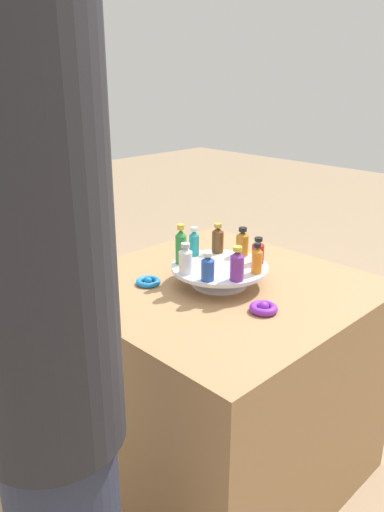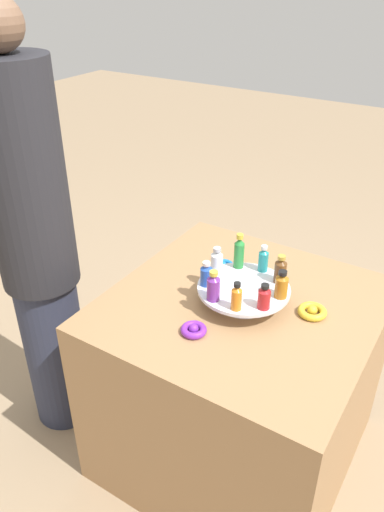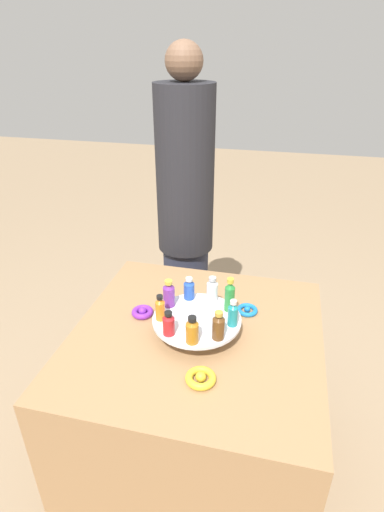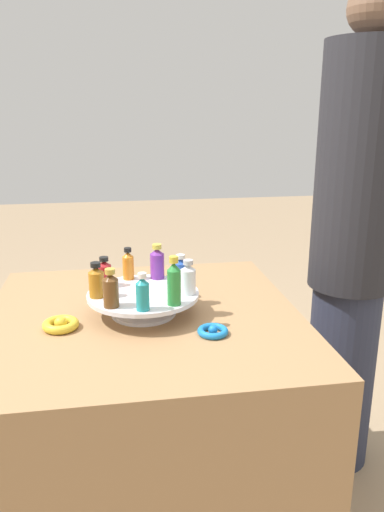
{
  "view_description": "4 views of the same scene",
  "coord_description": "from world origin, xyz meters",
  "px_view_note": "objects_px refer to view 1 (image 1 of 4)",
  "views": [
    {
      "loc": [
        -1.02,
        1.12,
        1.41
      ],
      "look_at": [
        -0.06,
        0.18,
        0.91
      ],
      "focal_mm": 35.0,
      "sensor_mm": 36.0,
      "label": 1
    },
    {
      "loc": [
        -1.27,
        -0.6,
        1.77
      ],
      "look_at": [
        -0.05,
        0.17,
        0.91
      ],
      "focal_mm": 35.0,
      "sensor_mm": 36.0,
      "label": 2
    },
    {
      "loc": [
        0.25,
        -1.12,
        1.68
      ],
      "look_at": [
        -0.08,
        0.25,
        0.93
      ],
      "focal_mm": 28.0,
      "sensor_mm": 36.0,
      "label": 3
    },
    {
      "loc": [
        1.33,
        -0.08,
        1.31
      ],
      "look_at": [
        -0.05,
        0.15,
        0.9
      ],
      "focal_mm": 35.0,
      "sensor_mm": 36.0,
      "label": 4
    }
  ],
  "objects_px": {
    "bottle_blue": "(208,267)",
    "person_figure": "(49,374)",
    "bottle_green": "(181,246)",
    "ribbon_bow_blue": "(148,282)",
    "ribbon_bow_gold": "(248,259)",
    "bottle_amber": "(242,243)",
    "bottle_teal": "(194,242)",
    "ribbon_bow_purple": "(264,308)",
    "bottle_red": "(258,251)",
    "display_stand": "(220,272)",
    "bottle_brown": "(218,239)",
    "bottle_clear": "(186,260)",
    "bottle_orange": "(257,259)",
    "bottle_purple": "(237,265)"
  },
  "relations": [
    {
      "from": "bottle_teal",
      "to": "ribbon_bow_gold",
      "type": "relative_size",
      "value": 1.04
    },
    {
      "from": "bottle_teal",
      "to": "bottle_amber",
      "type": "height_order",
      "value": "bottle_teal"
    },
    {
      "from": "display_stand",
      "to": "ribbon_bow_purple",
      "type": "bearing_deg",
      "value": 165.83
    },
    {
      "from": "bottle_green",
      "to": "bottle_blue",
      "type": "bearing_deg",
      "value": 166.03
    },
    {
      "from": "bottle_teal",
      "to": "person_figure",
      "type": "height_order",
      "value": "person_figure"
    },
    {
      "from": "bottle_blue",
      "to": "bottle_red",
      "type": "relative_size",
      "value": 1.01
    },
    {
      "from": "bottle_clear",
      "to": "bottle_amber",
      "type": "bearing_deg",
      "value": -93.97
    },
    {
      "from": "bottle_teal",
      "to": "ribbon_bow_purple",
      "type": "distance_m",
      "value": 0.38
    },
    {
      "from": "bottle_red",
      "to": "ribbon_bow_purple",
      "type": "bearing_deg",
      "value": 133.61
    },
    {
      "from": "bottle_green",
      "to": "person_figure",
      "type": "distance_m",
      "value": 0.75
    },
    {
      "from": "bottle_red",
      "to": "person_figure",
      "type": "distance_m",
      "value": 0.86
    },
    {
      "from": "display_stand",
      "to": "ribbon_bow_blue",
      "type": "relative_size",
      "value": 3.89
    },
    {
      "from": "bottle_blue",
      "to": "bottle_red",
      "type": "bearing_deg",
      "value": -93.97
    },
    {
      "from": "bottle_blue",
      "to": "ribbon_bow_gold",
      "type": "distance_m",
      "value": 0.37
    },
    {
      "from": "bottle_blue",
      "to": "bottle_amber",
      "type": "bearing_deg",
      "value": -73.97
    },
    {
      "from": "bottle_blue",
      "to": "ribbon_bow_gold",
      "type": "relative_size",
      "value": 0.92
    },
    {
      "from": "bottle_red",
      "to": "ribbon_bow_blue",
      "type": "relative_size",
      "value": 1.08
    },
    {
      "from": "bottle_green",
      "to": "ribbon_bow_blue",
      "type": "bearing_deg",
      "value": 57.21
    },
    {
      "from": "bottle_amber",
      "to": "bottle_red",
      "type": "bearing_deg",
      "value": 166.03
    },
    {
      "from": "bottle_clear",
      "to": "ribbon_bow_gold",
      "type": "height_order",
      "value": "bottle_clear"
    },
    {
      "from": "bottle_brown",
      "to": "bottle_purple",
      "type": "xyz_separation_m",
      "value": [
        -0.21,
        0.14,
        0.0
      ]
    },
    {
      "from": "bottle_blue",
      "to": "person_figure",
      "type": "bearing_deg",
      "value": 105.46
    },
    {
      "from": "bottle_green",
      "to": "ribbon_bow_purple",
      "type": "height_order",
      "value": "bottle_green"
    },
    {
      "from": "person_figure",
      "to": "bottle_green",
      "type": "bearing_deg",
      "value": 9.36
    },
    {
      "from": "ribbon_bow_purple",
      "to": "person_figure",
      "type": "xyz_separation_m",
      "value": [
        -0.0,
        0.68,
        0.09
      ]
    },
    {
      "from": "bottle_orange",
      "to": "ribbon_bow_purple",
      "type": "bearing_deg",
      "value": 138.36
    },
    {
      "from": "bottle_brown",
      "to": "bottle_green",
      "type": "height_order",
      "value": "bottle_green"
    },
    {
      "from": "bottle_brown",
      "to": "bottle_clear",
      "type": "distance_m",
      "value": 0.22
    },
    {
      "from": "bottle_purple",
      "to": "ribbon_bow_blue",
      "type": "distance_m",
      "value": 0.32
    },
    {
      "from": "display_stand",
      "to": "bottle_green",
      "type": "bearing_deg",
      "value": 36.03
    },
    {
      "from": "bottle_brown",
      "to": "bottle_green",
      "type": "bearing_deg",
      "value": 86.03
    },
    {
      "from": "display_stand",
      "to": "ribbon_bow_purple",
      "type": "relative_size",
      "value": 3.77
    },
    {
      "from": "bottle_green",
      "to": "ribbon_bow_purple",
      "type": "xyz_separation_m",
      "value": [
        -0.33,
        -0.02,
        -0.12
      ]
    },
    {
      "from": "person_figure",
      "to": "bottle_purple",
      "type": "bearing_deg",
      "value": -7.93
    },
    {
      "from": "bottle_clear",
      "to": "ribbon_bow_purple",
      "type": "xyz_separation_m",
      "value": [
        -0.26,
        -0.07,
        -0.1
      ]
    },
    {
      "from": "ribbon_bow_blue",
      "to": "ribbon_bow_purple",
      "type": "height_order",
      "value": "ribbon_bow_purple"
    },
    {
      "from": "bottle_teal",
      "to": "ribbon_bow_purple",
      "type": "height_order",
      "value": "bottle_teal"
    },
    {
      "from": "bottle_amber",
      "to": "bottle_orange",
      "type": "bearing_deg",
      "value": 146.03
    },
    {
      "from": "bottle_green",
      "to": "bottle_blue",
      "type": "relative_size",
      "value": 1.49
    },
    {
      "from": "bottle_green",
      "to": "bottle_teal",
      "type": "bearing_deg",
      "value": -73.97
    },
    {
      "from": "bottle_green",
      "to": "person_figure",
      "type": "height_order",
      "value": "person_figure"
    },
    {
      "from": "bottle_green",
      "to": "ribbon_bow_purple",
      "type": "bearing_deg",
      "value": -176.9
    },
    {
      "from": "bottle_brown",
      "to": "bottle_blue",
      "type": "relative_size",
      "value": 1.17
    },
    {
      "from": "bottle_green",
      "to": "bottle_amber",
      "type": "xyz_separation_m",
      "value": [
        -0.09,
        -0.2,
        -0.02
      ]
    },
    {
      "from": "display_stand",
      "to": "bottle_brown",
      "type": "relative_size",
      "value": 3.03
    },
    {
      "from": "bottle_blue",
      "to": "person_figure",
      "type": "relative_size",
      "value": 0.05
    },
    {
      "from": "bottle_teal",
      "to": "ribbon_bow_blue",
      "type": "relative_size",
      "value": 1.23
    },
    {
      "from": "bottle_blue",
      "to": "bottle_red",
      "type": "distance_m",
      "value": 0.22
    },
    {
      "from": "ribbon_bow_blue",
      "to": "bottle_green",
      "type": "bearing_deg",
      "value": -122.79
    },
    {
      "from": "bottle_teal",
      "to": "bottle_red",
      "type": "xyz_separation_m",
      "value": [
        -0.2,
        -0.1,
        -0.01
      ]
    }
  ]
}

